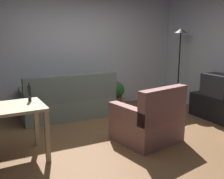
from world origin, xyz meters
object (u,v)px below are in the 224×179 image
couch (69,103)px  torchiere_lamp (180,46)px  tv (219,85)px  tv_stand (217,108)px  bottle_dark (29,93)px  armchair (149,122)px  potted_plant (117,92)px

couch → torchiere_lamp: bearing=173.7°
couch → tv: 3.03m
tv_stand → torchiere_lamp: size_ratio=0.61×
tv_stand → bottle_dark: size_ratio=4.11×
couch → tv: same height
couch → armchair: (0.79, -1.76, 0.01)m
potted_plant → tv: bearing=-53.3°
tv → potted_plant: size_ratio=1.05×
couch → potted_plant: 1.32m
couch → armchair: bearing=114.1°
bottle_dark → armchair: bearing=-14.2°
tv_stand → tv: (0.00, -0.00, 0.46)m
tv → potted_plant: bearing=36.7°
tv_stand → armchair: armchair is taller
tv_stand → potted_plant: size_ratio=1.93×
couch → tv: size_ratio=3.07×
torchiere_lamp → couch: bearing=173.7°
armchair → bottle_dark: 1.88m
armchair → potted_plant: bearing=-114.5°
potted_plant → armchair: size_ratio=0.55×
potted_plant → armchair: bearing=-103.4°
tv → torchiere_lamp: torchiere_lamp is taller
tv_stand → bottle_dark: (-3.57, 0.16, 0.64)m
tv_stand → torchiere_lamp: 1.67m
armchair → tv: bearing=177.6°
tv_stand → armchair: bearing=98.8°
couch → tv: (2.61, -1.48, 0.39)m
couch → armchair: size_ratio=1.76×
potted_plant → torchiere_lamp: bearing=-24.3°
tv → armchair: same height
couch → potted_plant: size_ratio=3.23×
couch → bottle_dark: size_ratio=6.87×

